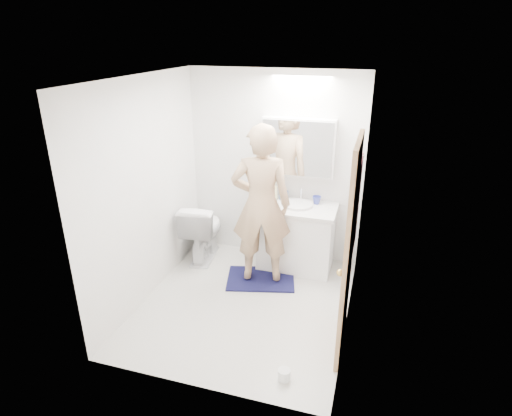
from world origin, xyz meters
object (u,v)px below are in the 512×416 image
at_px(person, 261,205).
at_px(toothbrush_cup, 317,200).
at_px(vanity_cabinet, 296,238).
at_px(medicine_cabinet, 298,147).
at_px(toilet_paper_roll, 284,374).
at_px(soap_bottle_a, 274,191).
at_px(toilet, 203,230).
at_px(soap_bottle_b, 284,193).

xyz_separation_m(person, toothbrush_cup, (0.54, 0.61, -0.11)).
height_order(vanity_cabinet, toothbrush_cup, toothbrush_cup).
relative_size(medicine_cabinet, toilet_paper_roll, 8.00).
xyz_separation_m(vanity_cabinet, toilet_paper_roll, (0.31, -1.92, -0.34)).
relative_size(soap_bottle_a, toilet_paper_roll, 2.17).
xyz_separation_m(medicine_cabinet, toilet, (-1.15, -0.32, -1.10)).
bearing_deg(toilet, medicine_cabinet, -171.24).
height_order(medicine_cabinet, soap_bottle_b, medicine_cabinet).
bearing_deg(person, toothbrush_cup, -145.18).
distance_m(toilet, toilet_paper_roll, 2.39).
height_order(medicine_cabinet, toothbrush_cup, medicine_cabinet).
bearing_deg(person, soap_bottle_a, -103.71).
bearing_deg(soap_bottle_a, person, -89.81).
bearing_deg(soap_bottle_a, soap_bottle_b, 14.33).
bearing_deg(person, toilet_paper_roll, 99.42).
xyz_separation_m(vanity_cabinet, toothbrush_cup, (0.21, 0.16, 0.48)).
xyz_separation_m(medicine_cabinet, person, (-0.27, -0.66, -0.52)).
xyz_separation_m(soap_bottle_a, toilet_paper_roll, (0.64, -2.07, -0.89)).
bearing_deg(toilet_paper_roll, person, 113.31).
bearing_deg(soap_bottle_b, toilet, -163.56).
xyz_separation_m(person, soap_bottle_b, (0.12, 0.63, -0.07)).
xyz_separation_m(medicine_cabinet, soap_bottle_a, (-0.27, -0.06, -0.56)).
relative_size(person, toilet_paper_roll, 16.90).
height_order(toilet, toothbrush_cup, toothbrush_cup).
distance_m(toilet, person, 1.11).
bearing_deg(vanity_cabinet, toothbrush_cup, 37.85).
xyz_separation_m(vanity_cabinet, soap_bottle_b, (-0.21, 0.18, 0.52)).
xyz_separation_m(vanity_cabinet, toilet, (-1.21, -0.11, 0.01)).
bearing_deg(toilet_paper_roll, medicine_cabinet, 99.72).
xyz_separation_m(person, soap_bottle_a, (-0.00, 0.60, -0.04)).
bearing_deg(toothbrush_cup, vanity_cabinet, -142.15).
distance_m(person, soap_bottle_b, 0.64).
distance_m(medicine_cabinet, soap_bottle_b, 0.61).
bearing_deg(medicine_cabinet, person, -112.20).
bearing_deg(toothbrush_cup, person, -131.28).
xyz_separation_m(vanity_cabinet, medicine_cabinet, (-0.06, 0.21, 1.11)).
bearing_deg(soap_bottle_b, vanity_cabinet, -40.06).
bearing_deg(toothbrush_cup, soap_bottle_a, -178.93).
height_order(soap_bottle_a, toothbrush_cup, soap_bottle_a).
bearing_deg(toilet_paper_roll, vanity_cabinet, 99.02).
xyz_separation_m(toilet, toothbrush_cup, (1.42, 0.27, 0.47)).
bearing_deg(medicine_cabinet, soap_bottle_a, -167.53).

